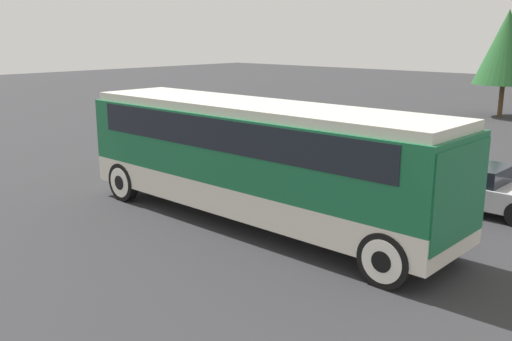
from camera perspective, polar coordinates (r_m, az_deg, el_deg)
The scene contains 5 objects.
ground_plane at distance 14.99m, azimuth -0.00°, elevation -5.26°, with size 120.00×120.00×0.00m, color #2D2D30.
tour_bus at distance 14.42m, azimuth 0.28°, elevation 1.82°, with size 10.77×2.59×3.14m.
parked_car_near at distance 17.18m, azimuth 20.62°, elevation -1.42°, with size 4.08×1.81×1.29m.
parked_car_mid at distance 21.39m, azimuth 3.64°, elevation 2.49°, with size 4.33×1.97×1.50m.
tree_left at distance 36.98m, azimuth 23.75°, elevation 11.22°, with size 3.50×3.50×6.21m.
Camera 1 is at (9.65, -10.40, 4.83)m, focal length 40.00 mm.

